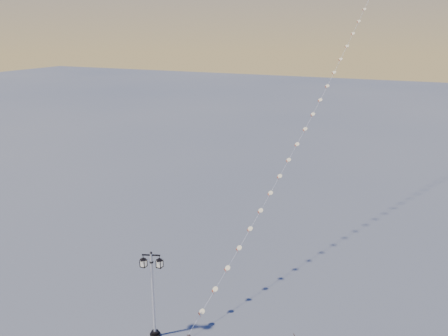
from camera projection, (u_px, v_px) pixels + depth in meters
The scene contains 2 objects.
street_lamp at pixel (153, 291), 25.98m from camera, with size 1.32×0.79×5.40m.
kite_train at pixel (342, 36), 39.84m from camera, with size 7.23×45.01×32.94m.
Camera 1 is at (10.63, -17.52, 17.14)m, focal length 37.16 mm.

